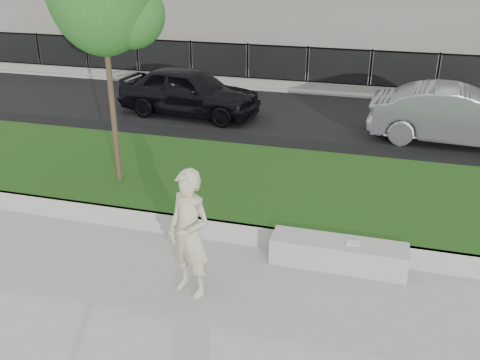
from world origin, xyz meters
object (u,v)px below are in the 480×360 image
(man, at_px, (189,234))
(car_silver, at_px, (458,116))
(stone_bench, at_px, (338,254))
(book, at_px, (353,243))
(car_dark, at_px, (189,91))

(man, distance_m, car_silver, 9.23)
(car_silver, bearing_deg, stone_bench, 164.36)
(man, relative_size, book, 9.34)
(car_silver, bearing_deg, man, 154.78)
(stone_bench, distance_m, car_silver, 7.19)
(stone_bench, relative_size, car_dark, 0.51)
(book, bearing_deg, stone_bench, 172.22)
(man, bearing_deg, book, 51.55)
(stone_bench, bearing_deg, man, -147.50)
(stone_bench, relative_size, car_silver, 0.49)
(car_dark, bearing_deg, car_silver, -87.14)
(book, xyz_separation_m, car_dark, (-5.55, 7.25, 0.32))
(book, bearing_deg, man, -156.24)
(man, xyz_separation_m, car_silver, (4.42, 8.10, -0.22))
(car_dark, relative_size, car_silver, 0.97)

